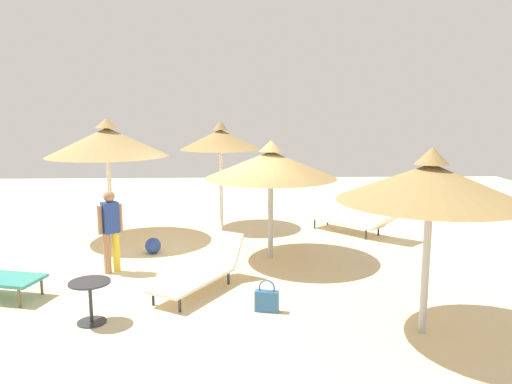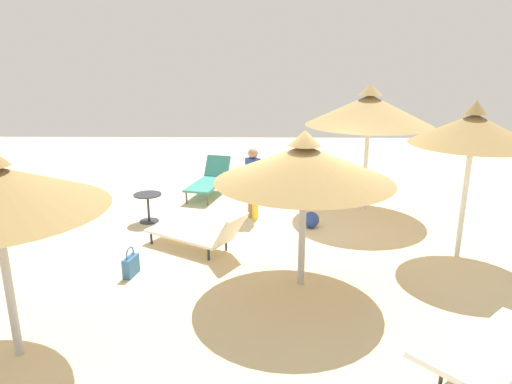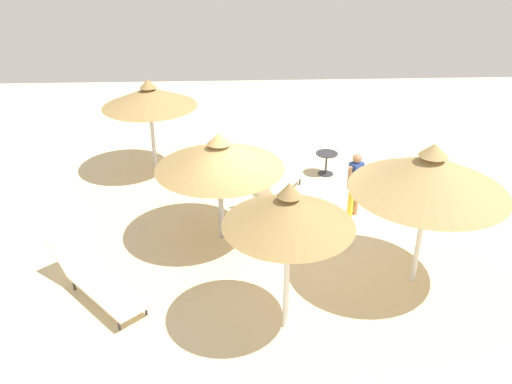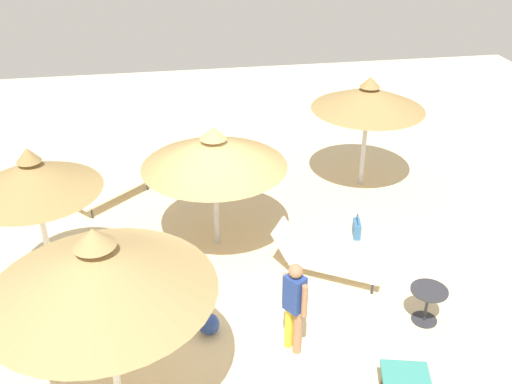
{
  "view_description": "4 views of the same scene",
  "coord_description": "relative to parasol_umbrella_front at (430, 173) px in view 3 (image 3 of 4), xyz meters",
  "views": [
    {
      "loc": [
        9.51,
        0.36,
        2.96
      ],
      "look_at": [
        0.03,
        0.71,
        1.37
      ],
      "focal_mm": 34.4,
      "sensor_mm": 36.0,
      "label": 1
    },
    {
      "loc": [
        0.51,
        7.54,
        3.41
      ],
      "look_at": [
        0.64,
        0.09,
        1.2
      ],
      "focal_mm": 32.86,
      "sensor_mm": 36.0,
      "label": 2
    },
    {
      "loc": [
        -9.71,
        0.73,
        6.13
      ],
      "look_at": [
        -0.05,
        0.28,
        1.06
      ],
      "focal_mm": 37.22,
      "sensor_mm": 36.0,
      "label": 3
    },
    {
      "loc": [
        -0.84,
        -8.13,
        6.21
      ],
      "look_at": [
        0.65,
        0.79,
        1.15
      ],
      "focal_mm": 40.36,
      "sensor_mm": 36.0,
      "label": 4
    }
  ],
  "objects": [
    {
      "name": "ground",
      "position": [
        1.75,
        2.61,
        -2.29
      ],
      "size": [
        24.0,
        24.0,
        0.1
      ],
      "primitive_type": "cube",
      "color": "beige"
    },
    {
      "name": "parasol_umbrella_front",
      "position": [
        0.0,
        0.0,
        0.0
      ],
      "size": [
        2.73,
        2.73,
        2.78
      ],
      "color": "white",
      "rests_on": "ground"
    },
    {
      "name": "parasol_umbrella_near_left",
      "position": [
        -1.14,
        2.53,
        -0.02
      ],
      "size": [
        2.03,
        2.03,
        2.69
      ],
      "color": "white",
      "rests_on": "ground"
    },
    {
      "name": "parasol_umbrella_near_right",
      "position": [
        5.14,
        5.43,
        -0.2
      ],
      "size": [
        2.41,
        2.41,
        2.5
      ],
      "color": "#B2B2B7",
      "rests_on": "ground"
    },
    {
      "name": "parasol_umbrella_far_left",
      "position": [
        1.68,
        3.61,
        -0.35
      ],
      "size": [
        2.61,
        2.61,
        2.38
      ],
      "color": "#B2B2B7",
      "rests_on": "ground"
    },
    {
      "name": "lounge_chair_edge",
      "position": [
        3.42,
        2.36,
        -1.93
      ],
      "size": [
        1.97,
        1.53,
        0.81
      ],
      "color": "silver",
      "rests_on": "ground"
    },
    {
      "name": "lounge_chair_far_right",
      "position": [
        3.62,
        -1.1,
        -1.85
      ],
      "size": [
        1.04,
        1.84,
        0.85
      ],
      "color": "teal",
      "rests_on": "ground"
    },
    {
      "name": "lounge_chair_center",
      "position": [
        -0.12,
        5.83,
        -1.92
      ],
      "size": [
        2.2,
        2.09,
        0.74
      ],
      "color": "silver",
      "rests_on": "ground"
    },
    {
      "name": "person_standing_back",
      "position": [
        2.48,
        0.64,
        -1.39
      ],
      "size": [
        0.33,
        0.4,
        1.53
      ],
      "color": "yellow",
      "rests_on": "ground"
    },
    {
      "name": "handbag",
      "position": [
        4.37,
        3.38,
        -2.07
      ],
      "size": [
        0.2,
        0.37,
        0.49
      ],
      "color": "#336699",
      "rests_on": "ground"
    },
    {
      "name": "side_table_round",
      "position": [
        4.67,
        0.89,
        -1.83
      ],
      "size": [
        0.58,
        0.58,
        0.61
      ],
      "color": "#2D2D33",
      "rests_on": "ground"
    },
    {
      "name": "beach_ball",
      "position": [
        1.29,
        1.18,
        -2.08
      ],
      "size": [
        0.33,
        0.33,
        0.33
      ],
      "primitive_type": "sphere",
      "color": "navy",
      "rests_on": "ground"
    }
  ]
}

